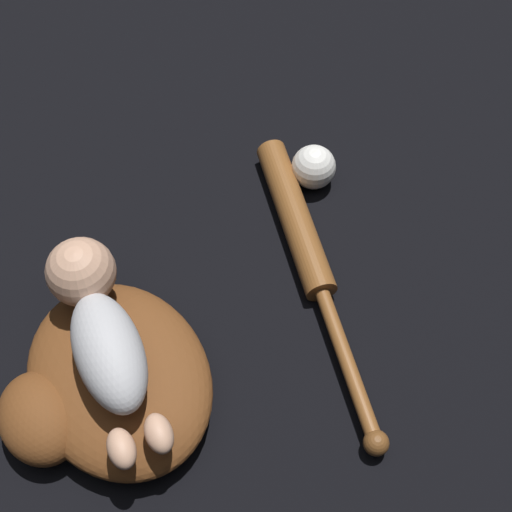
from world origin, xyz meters
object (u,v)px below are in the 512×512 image
Objects in this scene: baseball_glove at (106,383)px; baseball at (314,167)px; baseball_bat at (305,244)px; baby_figure at (99,325)px.

baseball is at bearing -77.35° from baseball_glove.
baseball reaches higher than baseball_bat.
baseball_glove is 1.06× the size of baby_figure.
baseball_bat is 0.16m from baseball.
baby_figure reaches higher than baseball_bat.
baseball_glove is at bearing 102.65° from baseball.
baseball_glove is 0.66× the size of baseball_bat.
baby_figure is 0.63× the size of baseball_bat.
baseball_bat is at bearing -88.99° from baseball_glove.
baseball_glove reaches higher than baseball_bat.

